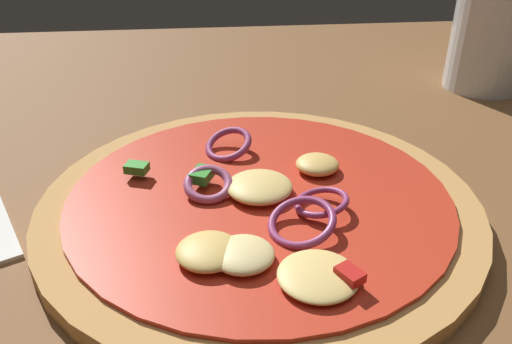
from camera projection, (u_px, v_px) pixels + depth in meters
dining_table at (240, 272)px, 0.33m from camera, size 1.49×1.08×0.04m
pizza at (259, 203)px, 0.35m from camera, size 0.29×0.29×0.03m
beer_glass at (491, 35)px, 0.54m from camera, size 0.08×0.08×0.13m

